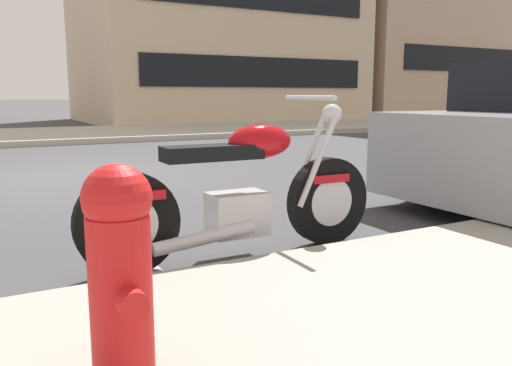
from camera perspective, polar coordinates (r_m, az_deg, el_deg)
ground_plane at (r=7.75m, az=-21.05°, el=0.61°), size 260.00×260.00×0.00m
sidewalk_far_curb at (r=19.74m, az=12.77°, el=6.34°), size 120.00×5.00×0.14m
parking_stall_stripe at (r=3.75m, az=-12.62°, el=-8.12°), size 0.12×2.20×0.01m
parked_motorcycle at (r=3.60m, az=-1.75°, el=-1.47°), size 2.20×0.62×1.13m
fire_hydrant at (r=1.88m, az=-14.74°, el=-8.89°), size 0.24×0.36×0.77m
townhouse_mid_block at (r=23.84m, az=-5.00°, el=17.66°), size 10.84×9.04×8.92m
townhouse_near_left at (r=31.70m, az=17.22°, el=18.61°), size 13.17×10.10×12.57m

